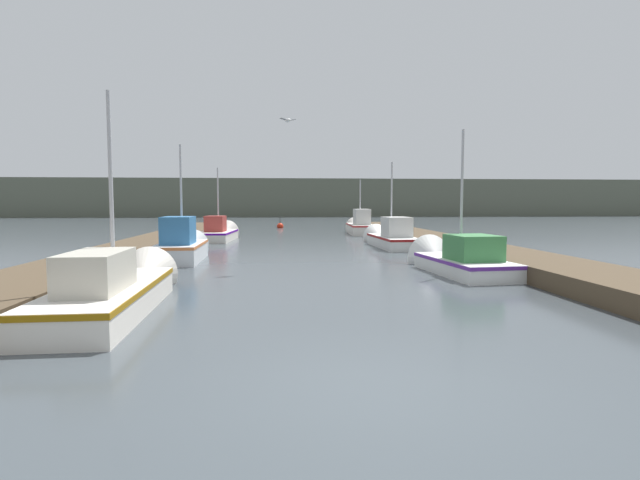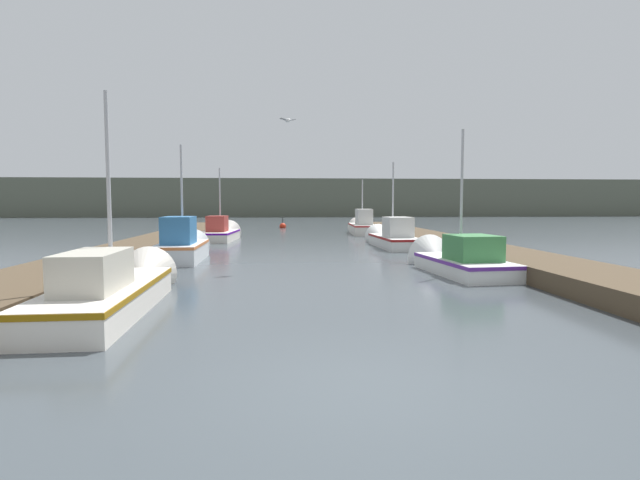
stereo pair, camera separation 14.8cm
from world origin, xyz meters
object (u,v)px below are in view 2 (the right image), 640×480
Objects in this scene: fishing_boat_0 at (116,287)px; seagull_lead at (288,120)px; mooring_piling_0 at (393,231)px; fishing_boat_4 at (221,233)px; channel_buoy at (283,226)px; fishing_boat_1 at (456,260)px; mooring_piling_1 at (366,221)px; fishing_boat_2 at (183,246)px; fishing_boat_5 at (362,226)px; fishing_boat_3 at (391,237)px.

seagull_lead is (3.67, 5.84, 4.41)m from fishing_boat_0.
seagull_lead is at bearing -118.11° from mooring_piling_0.
channel_buoy is (3.59, 12.66, -0.25)m from fishing_boat_4.
fishing_boat_1 is (8.87, 4.44, -0.03)m from fishing_boat_0.
fishing_boat_0 is at bearing -85.87° from fishing_boat_4.
fishing_boat_0 is 1.26× the size of fishing_boat_1.
fishing_boat_2 is at bearing -118.30° from mooring_piling_1.
channel_buoy is (-5.24, 26.59, -0.23)m from fishing_boat_1.
mooring_piling_0 is (9.81, -0.98, 0.10)m from fishing_boat_4.
fishing_boat_2 is 8.57× the size of seagull_lead.
fishing_boat_2 reaches higher than channel_buoy.
channel_buoy is (3.85, 22.61, -0.39)m from fishing_boat_2.
mooring_piling_1 is at bearing 89.10° from mooring_piling_0.
fishing_boat_5 is (8.98, 4.91, 0.13)m from fishing_boat_4.
fishing_boat_2 is 13.48m from mooring_piling_0.
channel_buoy is (-6.37, 3.62, -0.55)m from mooring_piling_1.
seagull_lead is at bearing 159.81° from fishing_boat_1.
seagull_lead is at bearing -69.57° from fishing_boat_4.
fishing_boat_5 is 18.74m from seagull_lead.
fishing_boat_0 reaches higher than channel_buoy.
fishing_boat_0 is at bearing -119.52° from mooring_piling_0.
fishing_boat_4 reaches higher than fishing_boat_3.
fishing_boat_2 is 0.80× the size of fishing_boat_3.
fishing_boat_1 reaches higher than fishing_boat_5.
fishing_boat_3 is 1.12× the size of fishing_boat_4.
fishing_boat_3 is 10.17m from seagull_lead.
fishing_boat_1 reaches higher than mooring_piling_0.
fishing_boat_5 is at bearing 84.42° from fishing_boat_1.
fishing_boat_3 reaches higher than fishing_boat_5.
fishing_boat_0 is 1.32× the size of fishing_boat_2.
fishing_boat_2 is at bearing 90.14° from fishing_boat_0.
fishing_boat_3 is (9.04, 5.03, -0.10)m from fishing_boat_2.
mooring_piling_0 is at bearing -144.84° from seagull_lead.
fishing_boat_2 is at bearing -60.23° from seagull_lead.
fishing_boat_1 reaches higher than fishing_boat_3.
fishing_boat_5 reaches higher than mooring_piling_0.
fishing_boat_3 is 10.07m from fishing_boat_4.
fishing_boat_4 is 0.91× the size of fishing_boat_5.
fishing_boat_4 reaches higher than fishing_boat_5.
fishing_boat_5 reaches higher than mooring_piling_1.
fishing_boat_0 is at bearing -108.45° from fishing_boat_5.
fishing_boat_1 is 4.93× the size of mooring_piling_0.
fishing_boat_2 reaches higher than fishing_boat_4.
fishing_boat_5 is at bearing -133.75° from seagull_lead.
channel_buoy is at bearing 79.82° from fishing_boat_2.
seagull_lead is (0.05, -25.19, 4.66)m from channel_buoy.
fishing_boat_0 reaches higher than mooring_piling_1.
fishing_boat_5 is 5.47× the size of channel_buoy.
mooring_piling_1 is at bearing 82.95° from fishing_boat_3.
fishing_boat_0 is 1.05× the size of fishing_boat_3.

